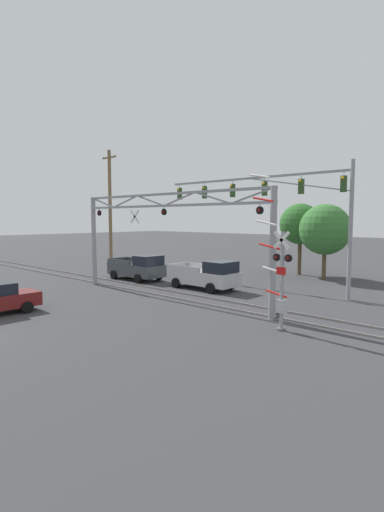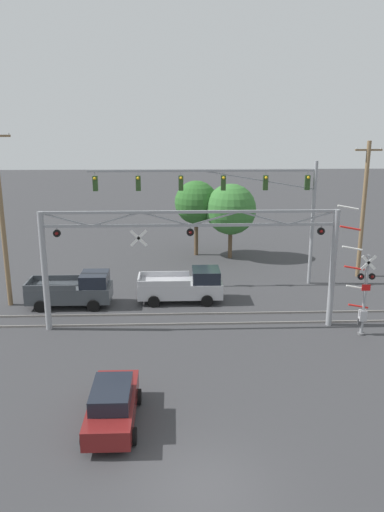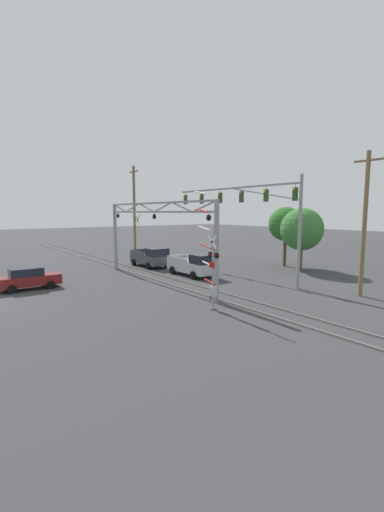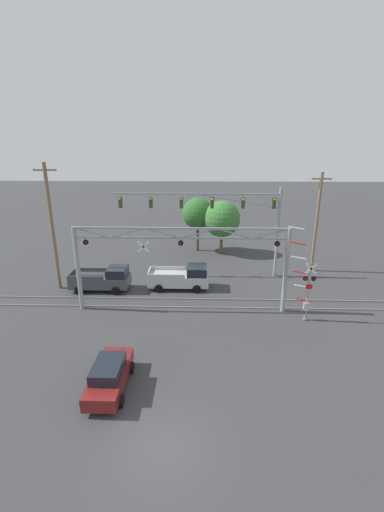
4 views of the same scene
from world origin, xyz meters
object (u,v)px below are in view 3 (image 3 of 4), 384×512
(crossing_gantry, at_px, (154,230))
(sedan_waiting, at_px, (28,278))
(traffic_signal_span, at_px, (254,206))
(crossing_signal_mast, at_px, (212,270))
(background_tree_beyond_span, at_px, (286,224))
(pickup_truck_lead, at_px, (194,265))
(utility_pole_right, at_px, (364,223))
(background_tree_far_left_verge, at_px, (302,229))
(utility_pole_left, at_px, (134,214))
(pickup_truck_following, at_px, (151,258))

(crossing_gantry, height_order, sedan_waiting, crossing_gantry)
(traffic_signal_span, xyz_separation_m, sedan_waiting, (-6.89, -15.69, -5.18))
(sedan_waiting, bearing_deg, crossing_gantry, 70.35)
(crossing_signal_mast, xyz_separation_m, background_tree_beyond_span, (-7.59, 16.00, 2.03))
(pickup_truck_lead, xyz_separation_m, utility_pole_right, (12.30, 4.48, 3.86))
(traffic_signal_span, bearing_deg, background_tree_far_left_verge, 91.35)
(utility_pole_right, xyz_separation_m, background_tree_far_left_verge, (-8.45, 5.20, -0.90))
(background_tree_far_left_verge, bearing_deg, crossing_gantry, -104.93)
(sedan_waiting, distance_m, background_tree_far_left_verge, 23.53)
(pickup_truck_lead, xyz_separation_m, utility_pole_left, (-10.37, -0.33, 4.40))
(crossing_gantry, bearing_deg, crossing_signal_mast, -8.72)
(traffic_signal_span, height_order, sedan_waiting, traffic_signal_span)
(background_tree_beyond_span, bearing_deg, crossing_gantry, -93.90)
(pickup_truck_lead, bearing_deg, traffic_signal_span, 37.17)
(crossing_signal_mast, height_order, sedan_waiting, crossing_signal_mast)
(utility_pole_right, bearing_deg, sedan_waiting, -131.54)
(pickup_truck_lead, distance_m, pickup_truck_following, 6.55)
(pickup_truck_lead, height_order, utility_pole_right, utility_pole_right)
(traffic_signal_span, bearing_deg, sedan_waiting, -113.72)
(crossing_signal_mast, bearing_deg, pickup_truck_following, 162.65)
(traffic_signal_span, height_order, background_tree_far_left_verge, traffic_signal_span)
(sedan_waiting, bearing_deg, background_tree_far_left_verge, 73.21)
(sedan_waiting, height_order, utility_pole_right, utility_pole_right)
(crossing_signal_mast, xyz_separation_m, background_tree_far_left_verge, (-4.94, 15.01, 1.64))
(crossing_signal_mast, bearing_deg, pickup_truck_lead, 148.79)
(crossing_signal_mast, distance_m, utility_pole_right, 10.72)
(traffic_signal_span, relative_size, sedan_waiting, 3.49)
(crossing_gantry, distance_m, background_tree_beyond_span, 14.72)
(crossing_signal_mast, relative_size, traffic_signal_span, 0.46)
(traffic_signal_span, xyz_separation_m, utility_pole_right, (8.29, 1.44, -1.16))
(crossing_gantry, xyz_separation_m, sedan_waiting, (-3.09, -8.64, -3.35))
(crossing_signal_mast, bearing_deg, utility_pole_right, 70.35)
(crossing_signal_mast, relative_size, utility_pole_right, 0.72)
(utility_pole_right, bearing_deg, pickup_truck_following, -165.06)
(sedan_waiting, bearing_deg, pickup_truck_lead, 77.15)
(crossing_gantry, distance_m, sedan_waiting, 9.77)
(sedan_waiting, xyz_separation_m, background_tree_far_left_verge, (6.74, 22.33, 3.12))
(pickup_truck_lead, height_order, background_tree_beyond_span, background_tree_beyond_span)
(utility_pole_left, height_order, background_tree_far_left_verge, utility_pole_left)
(pickup_truck_lead, height_order, sedan_waiting, pickup_truck_lead)
(pickup_truck_lead, relative_size, background_tree_beyond_span, 0.84)
(pickup_truck_lead, relative_size, utility_pole_left, 0.49)
(pickup_truck_lead, xyz_separation_m, sedan_waiting, (-2.89, -12.65, -0.16))
(crossing_gantry, relative_size, pickup_truck_lead, 3.01)
(crossing_signal_mast, bearing_deg, sedan_waiting, -147.91)
(crossing_signal_mast, distance_m, utility_pole_left, 20.04)
(crossing_signal_mast, bearing_deg, traffic_signal_span, 119.78)
(background_tree_beyond_span, bearing_deg, pickup_truck_following, -124.59)
(crossing_gantry, height_order, pickup_truck_lead, crossing_gantry)
(utility_pole_left, bearing_deg, pickup_truck_lead, 1.81)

